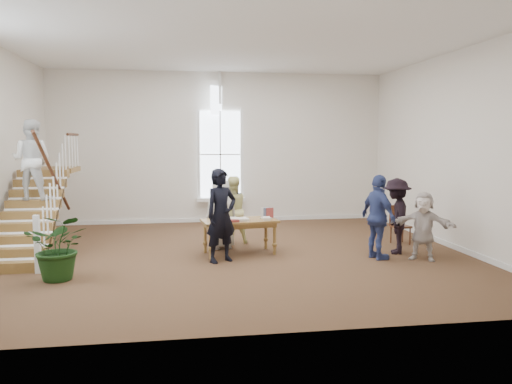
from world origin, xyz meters
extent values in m
plane|color=#4B311D|center=(0.00, 0.00, 0.00)|extent=(10.00, 10.00, 0.00)
plane|color=silver|center=(0.00, 4.50, 2.25)|extent=(10.00, 0.00, 10.00)
plane|color=silver|center=(0.00, -4.50, 2.25)|extent=(10.00, 0.00, 10.00)
plane|color=silver|center=(5.00, 0.00, 2.25)|extent=(0.00, 9.00, 9.00)
plane|color=white|center=(0.00, 0.00, 4.50)|extent=(10.00, 10.00, 0.00)
cube|color=white|center=(0.00, 4.32, 0.70)|extent=(1.45, 0.28, 0.10)
plane|color=white|center=(0.00, 4.44, 2.05)|extent=(2.60, 0.00, 2.60)
plane|color=white|center=(0.00, 4.44, 3.65)|extent=(0.60, 0.60, 0.85)
cube|color=white|center=(0.00, 4.47, 0.06)|extent=(10.00, 0.04, 0.12)
imported|color=pink|center=(0.00, 4.29, 0.90)|extent=(0.17, 0.17, 0.30)
cube|color=brown|center=(-4.35, -0.80, 0.10)|extent=(1.10, 0.30, 0.20)
cube|color=brown|center=(-4.35, -0.50, 0.30)|extent=(1.10, 0.30, 0.20)
cube|color=brown|center=(-4.35, -0.20, 0.50)|extent=(1.10, 0.30, 0.20)
cube|color=brown|center=(-4.35, 0.10, 0.70)|extent=(1.10, 0.30, 0.20)
cube|color=brown|center=(-4.35, 0.40, 0.90)|extent=(1.10, 0.30, 0.20)
cube|color=brown|center=(-4.35, 0.70, 1.10)|extent=(1.10, 0.30, 0.20)
cube|color=brown|center=(-4.35, 1.00, 1.30)|extent=(1.10, 0.30, 0.20)
cube|color=brown|center=(-4.35, 1.30, 1.50)|extent=(1.10, 0.30, 0.20)
cube|color=brown|center=(-4.35, 1.60, 1.70)|extent=(1.10, 0.30, 0.20)
cube|color=brown|center=(-4.35, 2.50, 1.74)|extent=(1.10, 1.20, 0.12)
cube|color=white|center=(-3.86, -0.95, 0.55)|extent=(0.10, 0.10, 1.10)
cylinder|color=#341D0E|center=(-3.85, 0.40, 1.75)|extent=(0.07, 2.74, 1.86)
imported|color=silver|center=(-4.35, 0.70, 2.06)|extent=(0.94, 0.79, 1.72)
cube|color=brown|center=(0.06, 0.07, 0.73)|extent=(1.71, 1.03, 0.05)
cube|color=brown|center=(0.06, 0.07, 0.66)|extent=(1.57, 0.89, 0.10)
cylinder|color=brown|center=(-0.59, -0.33, 0.35)|extent=(0.07, 0.07, 0.71)
cylinder|color=brown|center=(0.80, -0.12, 0.35)|extent=(0.07, 0.07, 0.71)
cylinder|color=brown|center=(-0.68, 0.27, 0.35)|extent=(0.07, 0.07, 0.71)
cylinder|color=brown|center=(0.72, 0.47, 0.35)|extent=(0.07, 0.07, 0.71)
cube|color=silver|center=(-0.08, 0.05, 0.77)|extent=(0.25, 0.24, 0.03)
cube|color=beige|center=(0.65, 0.00, 0.78)|extent=(0.18, 0.28, 0.06)
cube|color=tan|center=(-0.21, 0.00, 0.77)|extent=(0.17, 0.25, 0.02)
cube|color=silver|center=(0.11, -0.05, 0.78)|extent=(0.28, 0.32, 0.06)
cube|color=#4C5972|center=(-0.01, 0.06, 0.77)|extent=(0.25, 0.30, 0.02)
cube|color=maroon|center=(-0.09, -0.15, 0.78)|extent=(0.23, 0.26, 0.05)
cube|color=white|center=(-0.07, 0.07, 0.77)|extent=(0.15, 0.24, 0.02)
cube|color=#BFB299|center=(0.66, 0.11, 0.77)|extent=(0.30, 0.29, 0.02)
cube|color=silver|center=(-0.13, 0.03, 0.77)|extent=(0.21, 0.24, 0.03)
cube|color=beige|center=(-0.06, -0.02, 0.78)|extent=(0.27, 0.29, 0.05)
cube|color=tan|center=(-0.40, 0.22, 0.77)|extent=(0.18, 0.21, 0.02)
cube|color=silver|center=(-0.10, 0.18, 0.77)|extent=(0.23, 0.31, 0.03)
imported|color=black|center=(-0.39, -0.58, 0.96)|extent=(0.83, 0.74, 1.91)
imported|color=#BAB6AC|center=(-0.29, 0.67, 0.81)|extent=(0.90, 0.71, 1.61)
imported|color=#EDE594|center=(0.01, 1.17, 0.81)|extent=(0.93, 0.82, 1.63)
imported|color=#354480|center=(2.87, -0.83, 0.89)|extent=(0.67, 1.11, 1.77)
imported|color=black|center=(3.47, -0.38, 0.83)|extent=(0.94, 1.22, 1.66)
imported|color=silver|center=(3.77, -1.03, 0.71)|extent=(1.33, 1.09, 1.43)
imported|color=#143310|center=(-3.34, -1.47, 0.60)|extent=(1.16, 1.04, 1.19)
cube|color=#341D0E|center=(4.00, 0.53, 0.43)|extent=(0.44, 0.44, 0.05)
cube|color=#341D0E|center=(3.98, 0.71, 0.68)|extent=(0.40, 0.08, 0.47)
cylinder|color=#341D0E|center=(3.86, 0.35, 0.21)|extent=(0.04, 0.04, 0.42)
cylinder|color=#341D0E|center=(4.18, 0.39, 0.21)|extent=(0.04, 0.04, 0.42)
cylinder|color=#341D0E|center=(3.82, 0.67, 0.21)|extent=(0.04, 0.04, 0.42)
cylinder|color=#341D0E|center=(4.14, 0.71, 0.21)|extent=(0.04, 0.04, 0.42)
camera|label=1|loc=(-1.20, -10.60, 2.49)|focal=35.00mm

